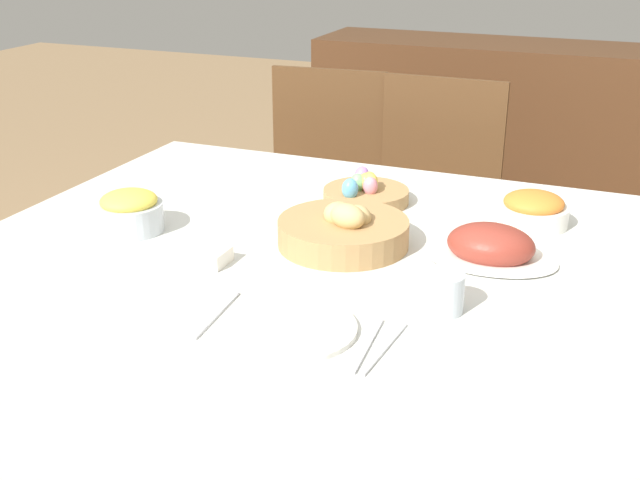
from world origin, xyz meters
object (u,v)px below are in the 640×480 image
object	(u,v)px
sideboard	(496,148)
chair_far_left	(319,194)
ham_platter	(491,247)
carrot_bowl	(533,210)
egg_basket	(365,193)
butter_dish	(201,255)
pineapple_bowl	(130,212)
bread_basket	(344,230)
dinner_plate	(289,328)
chair_far_center	(429,208)
drinking_cup	(442,292)
fork	(217,315)
knife	(367,345)
spoon	(384,348)

from	to	relation	value
sideboard	chair_far_left	bearing A→B (deg)	-115.42
ham_platter	carrot_bowl	size ratio (longest dim) A/B	1.73
egg_basket	butter_dish	bearing A→B (deg)	-112.08
pineapple_bowl	bread_basket	bearing A→B (deg)	11.83
dinner_plate	pineapple_bowl	bearing A→B (deg)	150.92
chair_far_left	carrot_bowl	world-z (taller)	chair_far_left
pineapple_bowl	butter_dish	xyz separation A→B (m)	(0.24, -0.10, -0.03)
chair_far_center	drinking_cup	bearing A→B (deg)	-74.05
pineapple_bowl	chair_far_left	bearing A→B (deg)	88.44
chair_far_left	bread_basket	xyz separation A→B (m)	(0.46, -0.96, 0.28)
ham_platter	butter_dish	size ratio (longest dim) A/B	2.45
carrot_bowl	butter_dish	bearing A→B (deg)	-141.55
egg_basket	dinner_plate	size ratio (longest dim) A/B	0.90
bread_basket	fork	xyz separation A→B (m)	(-0.10, -0.40, -0.03)
sideboard	bread_basket	distance (m)	1.93
dinner_plate	drinking_cup	xyz separation A→B (m)	(0.23, 0.18, 0.03)
fork	knife	size ratio (longest dim) A/B	1.00
ham_platter	spoon	distance (m)	0.45
chair_far_left	drinking_cup	distance (m)	1.42
pineapple_bowl	knife	xyz separation A→B (m)	(0.68, -0.30, -0.04)
chair_far_left	butter_dish	distance (m)	1.20
ham_platter	carrot_bowl	distance (m)	0.25
sideboard	spoon	size ratio (longest dim) A/B	8.37
ham_platter	fork	size ratio (longest dim) A/B	1.52
chair_far_left	fork	distance (m)	1.43
chair_far_center	drinking_cup	distance (m)	1.26
egg_basket	dinner_plate	world-z (taller)	egg_basket
sideboard	dinner_plate	bearing A→B (deg)	-88.63
sideboard	fork	bearing A→B (deg)	-92.23
egg_basket	butter_dish	distance (m)	0.52
bread_basket	drinking_cup	world-z (taller)	bread_basket
ham_platter	drinking_cup	bearing A→B (deg)	-97.89
fork	drinking_cup	distance (m)	0.41
chair_far_center	egg_basket	bearing A→B (deg)	-89.29
chair_far_center	carrot_bowl	size ratio (longest dim) A/B	5.53
bread_basket	butter_dish	xyz separation A→B (m)	(-0.24, -0.20, -0.02)
sideboard	pineapple_bowl	size ratio (longest dim) A/B	10.26
chair_far_left	ham_platter	size ratio (longest dim) A/B	3.19
chair_far_left	spoon	world-z (taller)	chair_far_left
sideboard	spoon	distance (m)	2.33
chair_far_left	butter_dish	bearing A→B (deg)	-84.25
chair_far_left	egg_basket	distance (m)	0.83
knife	sideboard	bearing A→B (deg)	90.73
sideboard	butter_dish	bearing A→B (deg)	-96.45
egg_basket	knife	xyz separation A→B (m)	(0.24, -0.68, -0.02)
bread_basket	carrot_bowl	bearing A→B (deg)	38.13
egg_basket	bread_basket	bearing A→B (deg)	-80.17
chair_far_left	pineapple_bowl	bearing A→B (deg)	-96.17
chair_far_center	sideboard	distance (m)	0.95
butter_dish	carrot_bowl	bearing A→B (deg)	38.45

